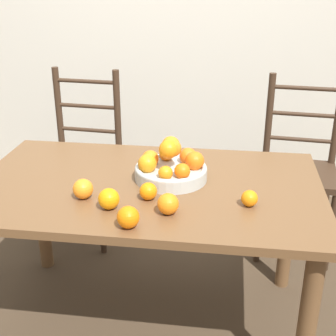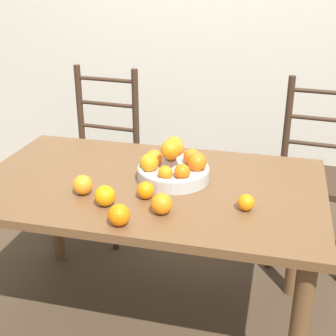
% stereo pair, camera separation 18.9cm
% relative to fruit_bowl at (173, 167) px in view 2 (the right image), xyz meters
% --- Properties ---
extents(ground_plane, '(12.00, 12.00, 0.00)m').
position_rel_fruit_bowl_xyz_m(ground_plane, '(-0.10, -0.06, -0.78)').
color(ground_plane, '#423323').
extents(wall_back, '(8.00, 0.06, 2.60)m').
position_rel_fruit_bowl_xyz_m(wall_back, '(-0.10, 1.45, 0.52)').
color(wall_back, beige).
rests_on(wall_back, ground_plane).
extents(dining_table, '(1.47, 0.88, 0.72)m').
position_rel_fruit_bowl_xyz_m(dining_table, '(-0.10, -0.06, -0.16)').
color(dining_table, brown).
rests_on(dining_table, ground_plane).
extents(fruit_bowl, '(0.31, 0.31, 0.19)m').
position_rel_fruit_bowl_xyz_m(fruit_bowl, '(0.00, 0.00, 0.00)').
color(fruit_bowl, '#B2B7B2').
rests_on(fruit_bowl, dining_table).
extents(orange_loose_0, '(0.08, 0.08, 0.08)m').
position_rel_fruit_bowl_xyz_m(orange_loose_0, '(-0.32, -0.23, -0.02)').
color(orange_loose_0, orange).
rests_on(orange_loose_0, dining_table).
extents(orange_loose_1, '(0.08, 0.08, 0.08)m').
position_rel_fruit_bowl_xyz_m(orange_loose_1, '(0.03, -0.31, -0.02)').
color(orange_loose_1, orange).
rests_on(orange_loose_1, dining_table).
extents(orange_loose_2, '(0.08, 0.08, 0.08)m').
position_rel_fruit_bowl_xyz_m(orange_loose_2, '(-0.09, -0.42, -0.02)').
color(orange_loose_2, orange).
rests_on(orange_loose_2, dining_table).
extents(orange_loose_3, '(0.07, 0.07, 0.07)m').
position_rel_fruit_bowl_xyz_m(orange_loose_3, '(-0.06, -0.20, -0.02)').
color(orange_loose_3, orange).
rests_on(orange_loose_3, dining_table).
extents(orange_loose_4, '(0.06, 0.06, 0.06)m').
position_rel_fruit_bowl_xyz_m(orange_loose_4, '(0.33, -0.20, -0.03)').
color(orange_loose_4, orange).
rests_on(orange_loose_4, dining_table).
extents(orange_loose_5, '(0.08, 0.08, 0.08)m').
position_rel_fruit_bowl_xyz_m(orange_loose_5, '(-0.20, -0.30, -0.02)').
color(orange_loose_5, orange).
rests_on(orange_loose_5, dining_table).
extents(chair_left, '(0.45, 0.43, 1.01)m').
position_rel_fruit_bowl_xyz_m(chair_left, '(-0.64, 0.71, -0.30)').
color(chair_left, '#382619').
rests_on(chair_left, ground_plane).
extents(chair_right, '(0.46, 0.44, 1.01)m').
position_rel_fruit_bowl_xyz_m(chair_right, '(0.64, 0.71, -0.30)').
color(chair_right, '#382619').
rests_on(chair_right, ground_plane).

